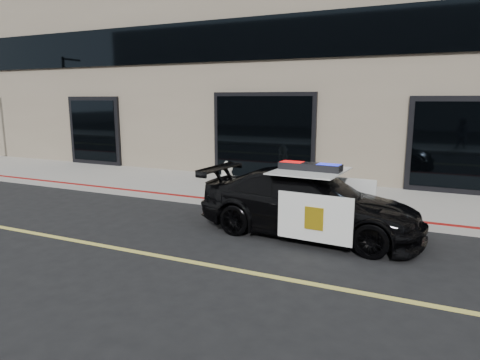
% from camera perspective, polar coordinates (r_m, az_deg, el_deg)
% --- Properties ---
extents(ground, '(120.00, 120.00, 0.00)m').
position_cam_1_polar(ground, '(7.54, -9.78, -10.15)').
color(ground, black).
rests_on(ground, ground).
extents(sidewalk_n, '(60.00, 3.50, 0.15)m').
position_cam_1_polar(sidewalk_n, '(12.02, 4.46, -1.71)').
color(sidewalk_n, gray).
rests_on(sidewalk_n, ground).
extents(building_n, '(60.00, 7.00, 12.00)m').
position_cam_1_polar(building_n, '(17.09, 11.37, 21.83)').
color(building_n, '#756856').
rests_on(building_n, ground).
extents(police_car, '(2.38, 4.65, 1.45)m').
position_cam_1_polar(police_car, '(8.58, 9.18, -3.01)').
color(police_car, black).
rests_on(police_car, ground).
extents(fire_hydrant, '(0.39, 0.53, 0.85)m').
position_cam_1_polar(fire_hydrant, '(11.68, -1.83, 0.32)').
color(fire_hydrant, silver).
rests_on(fire_hydrant, sidewalk_n).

